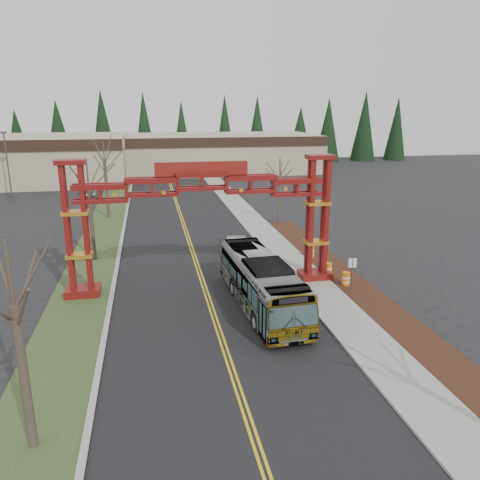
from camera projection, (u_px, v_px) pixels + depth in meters
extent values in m
cube|color=black|center=(194.00, 257.00, 38.85)|extent=(12.00, 110.00, 0.02)
cube|color=gold|center=(193.00, 256.00, 38.82)|extent=(0.12, 100.00, 0.01)
cube|color=gold|center=(196.00, 256.00, 38.86)|extent=(0.12, 100.00, 0.01)
cube|color=#A2A29D|center=(266.00, 252.00, 39.96)|extent=(0.30, 110.00, 0.15)
cube|color=gray|center=(282.00, 251.00, 40.23)|extent=(2.60, 110.00, 0.14)
cube|color=black|center=(400.00, 324.00, 26.55)|extent=(2.60, 50.00, 0.12)
cube|color=#344422|center=(94.00, 262.00, 37.36)|extent=(4.00, 110.00, 0.08)
cube|color=#A2A29D|center=(118.00, 260.00, 37.69)|extent=(0.30, 110.00, 0.15)
cube|color=maroon|center=(83.00, 291.00, 30.68)|extent=(2.20, 1.60, 0.60)
cube|color=maroon|center=(67.00, 230.00, 29.08)|extent=(0.28, 0.28, 8.00)
cube|color=maroon|center=(85.00, 229.00, 29.28)|extent=(0.28, 0.28, 8.00)
cube|color=maroon|center=(69.00, 227.00, 29.74)|extent=(0.28, 0.28, 8.00)
cube|color=maroon|center=(87.00, 226.00, 29.94)|extent=(0.28, 0.28, 8.00)
cube|color=gold|center=(79.00, 255.00, 30.00)|extent=(1.60, 1.10, 0.22)
cube|color=gold|center=(75.00, 213.00, 29.24)|extent=(1.60, 1.10, 0.22)
cube|color=maroon|center=(70.00, 162.00, 28.38)|extent=(1.80, 1.20, 0.30)
cube|color=maroon|center=(315.00, 275.00, 33.63)|extent=(2.20, 1.60, 0.60)
cube|color=maroon|center=(312.00, 219.00, 32.03)|extent=(0.28, 0.28, 8.00)
cube|color=maroon|center=(327.00, 218.00, 32.24)|extent=(0.28, 0.28, 8.00)
cube|color=maroon|center=(308.00, 216.00, 32.69)|extent=(0.28, 0.28, 8.00)
cube|color=maroon|center=(323.00, 216.00, 32.90)|extent=(0.28, 0.28, 8.00)
cube|color=gold|center=(316.00, 242.00, 32.95)|extent=(1.60, 1.10, 0.22)
cube|color=gold|center=(318.00, 203.00, 32.19)|extent=(1.60, 1.10, 0.22)
cube|color=maroon|center=(320.00, 157.00, 31.34)|extent=(1.80, 1.20, 0.30)
cube|color=maroon|center=(202.00, 179.00, 30.20)|extent=(16.00, 0.90, 1.00)
cube|color=maroon|center=(202.00, 192.00, 30.44)|extent=(16.00, 0.90, 0.60)
cube|color=maroon|center=(202.00, 169.00, 30.02)|extent=(6.00, 0.25, 0.90)
cube|color=tan|center=(217.00, 153.00, 91.69)|extent=(38.00, 20.00, 7.00)
cube|color=black|center=(225.00, 142.00, 81.42)|extent=(38.00, 0.40, 1.60)
cone|color=black|center=(16.00, 136.00, 94.91)|extent=(5.60, 5.60, 13.00)
cylinder|color=#382D26|center=(19.00, 164.00, 96.46)|extent=(0.80, 0.80, 1.60)
cone|color=black|center=(60.00, 135.00, 96.48)|extent=(5.60, 5.60, 13.00)
cylinder|color=#382D26|center=(63.00, 163.00, 98.03)|extent=(0.80, 0.80, 1.60)
cone|color=black|center=(102.00, 135.00, 98.05)|extent=(5.60, 5.60, 13.00)
cylinder|color=#382D26|center=(104.00, 162.00, 99.60)|extent=(0.80, 0.80, 1.60)
cone|color=black|center=(144.00, 134.00, 99.62)|extent=(5.60, 5.60, 13.00)
cylinder|color=#382D26|center=(145.00, 161.00, 101.17)|extent=(0.80, 0.80, 1.60)
cone|color=black|center=(183.00, 134.00, 101.19)|extent=(5.60, 5.60, 13.00)
cylinder|color=#382D26|center=(184.00, 161.00, 102.74)|extent=(0.80, 0.80, 1.60)
cone|color=black|center=(222.00, 134.00, 102.76)|extent=(5.60, 5.60, 13.00)
cylinder|color=#382D26|center=(222.00, 160.00, 104.31)|extent=(0.80, 0.80, 1.60)
cone|color=black|center=(260.00, 133.00, 104.33)|extent=(5.60, 5.60, 13.00)
cylinder|color=#382D26|center=(260.00, 159.00, 105.88)|extent=(0.80, 0.80, 1.60)
cone|color=black|center=(296.00, 133.00, 105.91)|extent=(5.60, 5.60, 13.00)
cylinder|color=#382D26|center=(295.00, 158.00, 107.45)|extent=(0.80, 0.80, 1.60)
cone|color=black|center=(332.00, 133.00, 107.48)|extent=(5.60, 5.60, 13.00)
cylinder|color=#382D26|center=(330.00, 158.00, 109.02)|extent=(0.80, 0.80, 1.60)
cone|color=black|center=(366.00, 132.00, 109.05)|extent=(5.60, 5.60, 13.00)
cylinder|color=#382D26|center=(364.00, 157.00, 110.59)|extent=(0.80, 0.80, 1.60)
cone|color=black|center=(399.00, 132.00, 110.62)|extent=(5.60, 5.60, 13.00)
cylinder|color=#382D26|center=(397.00, 156.00, 112.16)|extent=(0.80, 0.80, 1.60)
imported|color=#ADAEB5|center=(261.00, 283.00, 28.59)|extent=(3.35, 11.64, 3.20)
imported|color=#A5A8AD|center=(237.00, 247.00, 38.91)|extent=(2.00, 4.71, 1.51)
imported|color=#939599|center=(87.00, 191.00, 65.38)|extent=(2.68, 4.87, 1.52)
cylinder|color=#382D26|center=(24.00, 379.00, 16.30)|extent=(0.35, 0.35, 5.57)
cylinder|color=#382D26|center=(9.00, 275.00, 15.25)|extent=(0.13, 0.13, 2.37)
cylinder|color=#382D26|center=(92.00, 225.00, 37.09)|extent=(0.33, 0.33, 5.93)
cylinder|color=#382D26|center=(87.00, 175.00, 36.00)|extent=(0.12, 0.12, 2.29)
cylinder|color=#382D26|center=(107.00, 190.00, 51.56)|extent=(0.34, 0.34, 6.30)
cylinder|color=#382D26|center=(104.00, 152.00, 50.42)|extent=(0.13, 0.13, 2.35)
cylinder|color=#382D26|center=(279.00, 201.00, 49.25)|extent=(0.30, 0.30, 5.02)
cylinder|color=#382D26|center=(280.00, 168.00, 48.31)|extent=(0.11, 0.11, 2.07)
cylinder|color=#3F3F44|center=(8.00, 166.00, 62.82)|extent=(0.19, 0.19, 8.72)
cube|color=#3F3F44|center=(3.00, 132.00, 61.61)|extent=(0.78, 0.39, 0.24)
cylinder|color=#3F3F44|center=(352.00, 275.00, 31.20)|extent=(0.06, 0.06, 2.33)
cube|color=white|center=(353.00, 263.00, 30.97)|extent=(0.53, 0.17, 0.64)
cylinder|color=orange|center=(346.00, 279.00, 32.20)|extent=(0.54, 0.54, 1.04)
cylinder|color=white|center=(346.00, 277.00, 32.16)|extent=(0.56, 0.56, 0.13)
cylinder|color=white|center=(346.00, 282.00, 32.24)|extent=(0.56, 0.56, 0.13)
cylinder|color=orange|center=(328.00, 270.00, 33.96)|extent=(0.57, 0.57, 1.09)
cylinder|color=white|center=(328.00, 268.00, 33.91)|extent=(0.59, 0.59, 0.13)
cylinder|color=white|center=(328.00, 272.00, 34.00)|extent=(0.59, 0.59, 0.13)
cylinder|color=orange|center=(311.00, 253.00, 38.05)|extent=(0.56, 0.56, 1.09)
cylinder|color=white|center=(311.00, 251.00, 38.01)|extent=(0.59, 0.59, 0.13)
cylinder|color=white|center=(311.00, 255.00, 38.10)|extent=(0.59, 0.59, 0.13)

